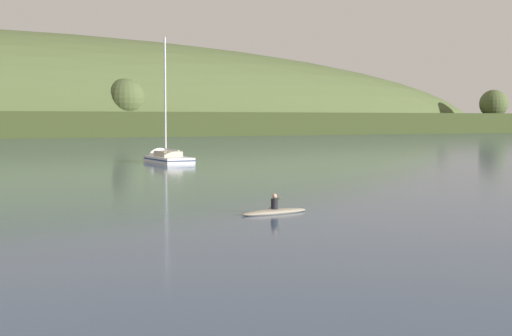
# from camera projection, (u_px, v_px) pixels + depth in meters

# --- Properties ---
(sailboat_near_mooring) EXTENTS (3.00, 8.06, 13.60)m
(sailboat_near_mooring) POSITION_uv_depth(u_px,v_px,m) (165.00, 160.00, 74.54)
(sailboat_near_mooring) COLOR white
(sailboat_near_mooring) RESTS_ON ground
(canoe_with_paddler) EXTENTS (3.56, 1.56, 1.02)m
(canoe_with_paddler) POSITION_uv_depth(u_px,v_px,m) (274.00, 211.00, 33.97)
(canoe_with_paddler) COLOR gray
(canoe_with_paddler) RESTS_ON ground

